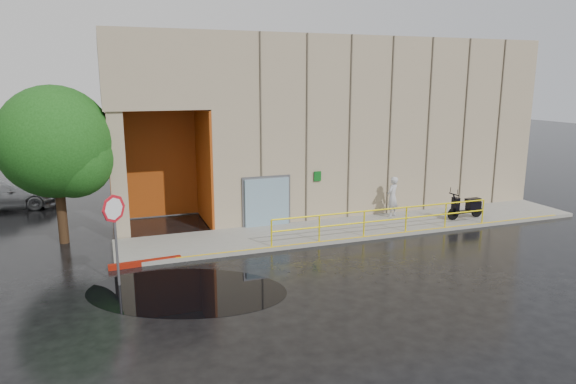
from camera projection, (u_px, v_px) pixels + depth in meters
name	position (u px, v px, depth m)	size (l,w,h in m)	color
ground	(318.00, 279.00, 16.14)	(120.00, 120.00, 0.00)	black
sidewalk	(363.00, 227.00, 21.59)	(20.00, 3.00, 0.15)	gray
building	(326.00, 118.00, 27.05)	(20.00, 10.17, 8.00)	tan
guardrail	(385.00, 221.00, 20.31)	(9.56, 0.06, 1.03)	yellow
person	(392.00, 197.00, 22.78)	(0.66, 0.44, 1.82)	#B4B4B9
scooter	(466.00, 201.00, 22.52)	(1.84, 0.64, 1.41)	black
stop_sign	(115.00, 221.00, 15.18)	(0.67, 0.60, 2.84)	slate
red_curb	(145.00, 263.00, 17.31)	(2.40, 0.18, 0.18)	maroon
puddle	(187.00, 291.00, 15.19)	(5.97, 3.68, 0.01)	black
car_c	(1.00, 194.00, 24.84)	(2.02, 4.96, 1.44)	#9C9FA3
tree_near	(60.00, 146.00, 18.95)	(4.16, 4.16, 5.98)	black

